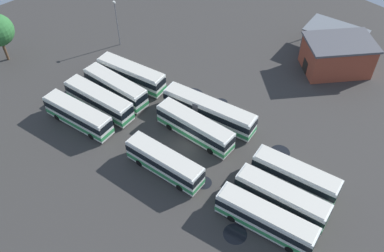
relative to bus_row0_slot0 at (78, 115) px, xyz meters
name	(u,v)px	position (x,y,z in m)	size (l,w,h in m)	color
ground_plane	(188,144)	(13.40, 8.52, -1.80)	(107.43, 107.43, 0.00)	#383533
bus_row0_slot0	(78,115)	(0.00, 0.00, 0.00)	(11.19, 4.89, 3.40)	silver
bus_row0_slot1	(99,100)	(-0.61, 3.91, 0.00)	(11.68, 4.66, 3.40)	silver
bus_row0_slot2	(116,87)	(-1.37, 7.42, 0.00)	(11.29, 4.09, 3.40)	silver
bus_row0_slot3	(131,74)	(-2.24, 11.03, 0.00)	(11.72, 5.43, 3.40)	silver
bus_row1_slot0	(165,162)	(14.86, 3.18, 0.00)	(11.00, 4.44, 3.40)	silver
bus_row1_slot2	(195,127)	(12.94, 10.25, 0.00)	(11.88, 4.17, 3.40)	silver
bus_row1_slot3	(209,110)	(11.88, 13.96, 0.00)	(14.16, 5.98, 3.40)	silver
bus_row2_slot0	(266,219)	(28.81, 6.02, 0.00)	(11.88, 5.31, 3.40)	silver
bus_row2_slot1	(281,198)	(28.24, 9.57, 0.00)	(11.42, 5.01, 3.40)	silver
bus_row2_slot2	(295,176)	(27.41, 13.35, 0.00)	(10.97, 5.03, 3.40)	silver
depot_building	(337,56)	(17.59, 37.40, 0.93)	(12.06, 12.76, 5.42)	#99422D
maintenance_shelter	(336,31)	(14.41, 41.50, 2.30)	(10.73, 8.04, 4.31)	slate
lamp_post_far_corner	(117,22)	(-12.41, 16.14, 2.75)	(0.56, 0.28, 8.27)	slate
puddle_between_rows	(221,103)	(10.62, 17.96, -1.79)	(2.02, 2.02, 0.01)	black
puddle_front_lane	(192,95)	(6.41, 15.91, -1.79)	(3.58, 3.58, 0.01)	black
puddle_near_shelter	(235,234)	(27.10, 3.05, -1.79)	(2.74, 2.74, 0.01)	black
puddle_back_corner	(203,183)	(19.50, 5.50, -1.79)	(2.12, 2.12, 0.01)	black
puddle_centre_drain	(280,152)	(22.93, 16.48, -1.79)	(2.71, 2.71, 0.01)	black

